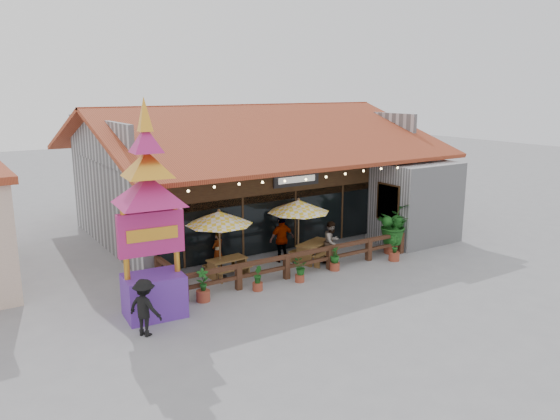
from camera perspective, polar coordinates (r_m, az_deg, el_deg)
ground at (r=21.97m, az=5.42°, el=-5.57°), size 100.00×100.00×0.00m
restaurant_building at (r=26.89m, az=-2.82°, el=2.70°), size 15.50×14.73×6.09m
patio_railing at (r=20.30m, az=0.91°, el=-5.24°), size 10.00×2.60×0.92m
umbrella_left at (r=19.72m, az=-6.38°, el=-0.84°), size 3.19×3.19×2.61m
umbrella_right at (r=21.40m, az=1.95°, el=0.38°), size 3.25×3.25×2.64m
picnic_table_left at (r=20.39m, az=-5.54°, el=-5.66°), size 1.52×1.34×0.69m
picnic_table_right at (r=22.05m, az=3.58°, el=-4.04°), size 2.01×1.88×0.78m
thai_sign_tower at (r=16.44m, az=-13.55°, el=1.44°), size 2.84×2.84×7.11m
tropical_plant at (r=23.37m, az=11.61°, el=-1.58°), size 1.98×2.02×2.11m
diner_a at (r=20.87m, az=-6.52°, el=-4.33°), size 0.68×0.60×1.57m
diner_b at (r=21.89m, az=5.41°, el=-3.34°), size 0.96×0.84×1.68m
diner_c at (r=21.83m, az=0.19°, el=-3.04°), size 1.11×0.47×1.89m
pedestrian at (r=16.00m, az=-13.95°, el=-9.87°), size 1.08×1.24×1.66m
planter_a at (r=18.19m, az=-8.06°, el=-8.03°), size 0.46×0.46×1.12m
planter_b at (r=18.96m, az=-2.36°, el=-7.27°), size 0.38×0.41×0.87m
planter_c at (r=19.73m, az=2.08°, el=-6.23°), size 0.67×0.66×0.83m
planter_d at (r=21.05m, az=5.75°, el=-5.11°), size 0.48×0.48×0.94m
planter_e at (r=22.57m, az=11.86°, el=-4.10°), size 0.44×0.45×1.07m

